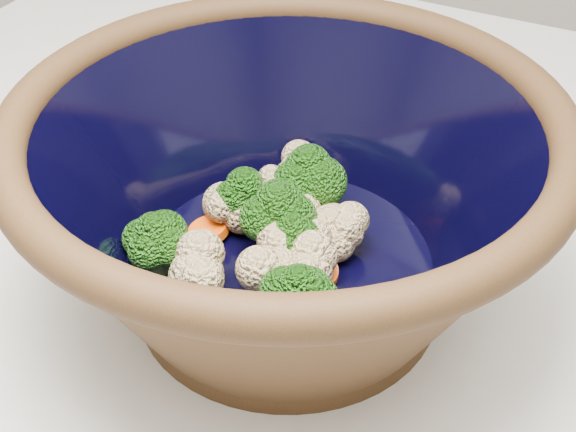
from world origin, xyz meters
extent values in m
cylinder|color=black|center=(-0.11, 0.11, 0.91)|extent=(0.20, 0.20, 0.01)
torus|color=black|center=(-0.11, 0.11, 1.03)|extent=(0.33, 0.33, 0.02)
cylinder|color=black|center=(-0.11, 0.11, 0.93)|extent=(0.19, 0.19, 0.00)
cylinder|color=#608442|center=(-0.10, 0.10, 0.94)|extent=(0.01, 0.01, 0.02)
ellipsoid|color=#226413|center=(-0.10, 0.10, 0.96)|extent=(0.04, 0.04, 0.03)
cylinder|color=#608442|center=(-0.12, 0.11, 0.94)|extent=(0.01, 0.01, 0.02)
ellipsoid|color=#226413|center=(-0.12, 0.11, 0.97)|extent=(0.04, 0.04, 0.04)
cylinder|color=#608442|center=(-0.17, 0.06, 0.94)|extent=(0.01, 0.01, 0.02)
ellipsoid|color=#226413|center=(-0.17, 0.06, 0.96)|extent=(0.04, 0.04, 0.03)
cylinder|color=#608442|center=(-0.12, 0.16, 0.94)|extent=(0.01, 0.01, 0.02)
ellipsoid|color=#226413|center=(-0.12, 0.16, 0.97)|extent=(0.05, 0.05, 0.04)
cylinder|color=#608442|center=(-0.15, 0.13, 0.94)|extent=(0.01, 0.01, 0.02)
ellipsoid|color=#226413|center=(-0.15, 0.13, 0.96)|extent=(0.04, 0.04, 0.03)
cylinder|color=#608442|center=(-0.07, 0.06, 0.94)|extent=(0.01, 0.01, 0.02)
ellipsoid|color=#226413|center=(-0.07, 0.06, 0.96)|extent=(0.04, 0.04, 0.03)
sphere|color=beige|center=(-0.10, 0.11, 0.95)|extent=(0.03, 0.03, 0.03)
sphere|color=beige|center=(-0.10, 0.08, 0.95)|extent=(0.03, 0.03, 0.03)
sphere|color=beige|center=(-0.14, 0.05, 0.95)|extent=(0.03, 0.03, 0.03)
sphere|color=beige|center=(-0.09, 0.13, 0.95)|extent=(0.03, 0.03, 0.03)
sphere|color=beige|center=(-0.15, 0.12, 0.95)|extent=(0.03, 0.03, 0.03)
sphere|color=beige|center=(-0.12, 0.13, 0.95)|extent=(0.03, 0.03, 0.03)
sphere|color=beige|center=(-0.13, 0.18, 0.95)|extent=(0.03, 0.03, 0.03)
sphere|color=beige|center=(-0.08, 0.09, 0.95)|extent=(0.03, 0.03, 0.03)
sphere|color=beige|center=(-0.16, 0.12, 0.95)|extent=(0.03, 0.03, 0.03)
sphere|color=beige|center=(-0.08, 0.12, 0.95)|extent=(0.03, 0.03, 0.03)
sphere|color=beige|center=(-0.14, 0.16, 0.95)|extent=(0.03, 0.03, 0.03)
cylinder|color=#E6470A|center=(-0.13, 0.18, 0.94)|extent=(0.03, 0.03, 0.01)
cylinder|color=#E6470A|center=(-0.09, 0.13, 0.94)|extent=(0.03, 0.03, 0.01)
cylinder|color=#E6470A|center=(-0.16, 0.10, 0.94)|extent=(0.03, 0.03, 0.01)
cylinder|color=#E6470A|center=(-0.08, 0.10, 0.94)|extent=(0.03, 0.03, 0.01)
cylinder|color=#E6470A|center=(-0.11, 0.11, 0.94)|extent=(0.03, 0.03, 0.01)
camera|label=1|loc=(0.07, -0.23, 1.27)|focal=50.00mm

